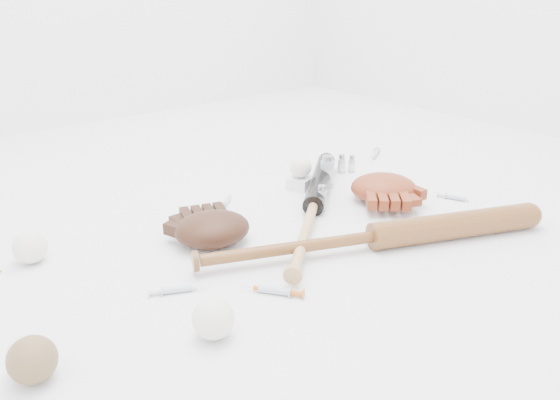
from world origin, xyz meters
TOP-DOWN VIEW (x-y plane):
  - bat_dark at (0.14, 0.04)m, footprint 0.69×0.61m
  - bat_wood at (0.12, -0.22)m, footprint 0.92×0.44m
  - glove_dark at (-0.18, 0.07)m, footprint 0.29×0.29m
  - glove_tan at (0.38, -0.02)m, footprint 0.34×0.34m
  - pedestal at (0.25, 0.22)m, footprint 0.09×0.09m
  - baseball_on_pedestal at (0.25, 0.22)m, footprint 0.07×0.07m
  - baseball_left at (-0.70, -0.15)m, footprint 0.07×0.07m
  - baseball_upper at (-0.58, 0.26)m, footprint 0.08×0.08m
  - baseball_mid at (-0.40, -0.26)m, footprint 0.08×0.08m
  - baseball_aged at (-0.70, -0.17)m, footprint 0.08×0.08m
  - syringe_0 at (-0.37, -0.08)m, footprint 0.14×0.08m
  - syringe_1 at (-0.21, -0.22)m, footprint 0.11×0.14m
  - syringe_2 at (-0.01, 0.27)m, footprint 0.12×0.11m
  - syringe_3 at (0.56, -0.15)m, footprint 0.07×0.13m
  - syringe_4 at (0.70, 0.30)m, footprint 0.15×0.11m
  - vial_0 at (0.50, 0.23)m, footprint 0.02×0.02m
  - vial_1 at (0.46, 0.25)m, footprint 0.03×0.03m
  - vial_2 at (0.18, 0.05)m, footprint 0.03×0.03m
  - vial_3 at (0.33, 0.18)m, footprint 0.04×0.04m

SIDE VIEW (x-z plane):
  - syringe_3 at x=0.56m, z-range 0.00..0.02m
  - syringe_2 at x=-0.01m, z-range 0.00..0.02m
  - syringe_0 at x=-0.37m, z-range 0.00..0.02m
  - syringe_4 at x=0.70m, z-range 0.00..0.02m
  - syringe_1 at x=-0.21m, z-range 0.00..0.02m
  - pedestal at x=0.25m, z-range 0.00..0.04m
  - vial_0 at x=0.50m, z-range 0.00..0.06m
  - bat_dark at x=0.14m, z-range 0.00..0.06m
  - vial_1 at x=0.46m, z-range 0.00..0.07m
  - bat_wood at x=0.12m, z-range 0.00..0.07m
  - baseball_left at x=-0.70m, z-range 0.00..0.07m
  - vial_2 at x=0.18m, z-range 0.00..0.08m
  - baseball_upper at x=-0.58m, z-range 0.00..0.08m
  - baseball_mid at x=-0.40m, z-range 0.00..0.08m
  - baseball_aged at x=-0.70m, z-range 0.00..0.08m
  - glove_dark at x=-0.18m, z-range 0.00..0.08m
  - glove_tan at x=0.38m, z-range 0.00..0.09m
  - vial_3 at x=0.33m, z-range 0.00..0.11m
  - baseball_on_pedestal at x=0.25m, z-range 0.04..0.11m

